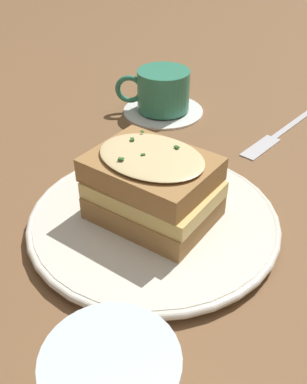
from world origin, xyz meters
name	(u,v)px	position (x,y,z in m)	size (l,w,h in m)	color
ground_plane	(158,221)	(0.00, 0.00, 0.00)	(2.40, 2.40, 0.00)	brown
dinner_plate	(154,220)	(0.01, -0.01, 0.01)	(0.27, 0.27, 0.01)	silver
sandwich	(153,187)	(0.00, -0.01, 0.05)	(0.16, 0.14, 0.08)	#A37542
teacup_with_saucer	(162,93)	(-0.25, 0.11, 0.03)	(0.13, 0.13, 0.07)	white
fork	(274,137)	(-0.11, 0.23, 0.00)	(0.10, 0.18, 0.00)	silver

